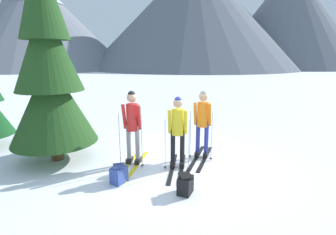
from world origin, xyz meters
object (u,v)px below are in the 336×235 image
skier_in_orange (203,120)px  backpack_on_snow_beside (119,174)px  pine_tree_mid (49,69)px  skier_in_red (133,123)px  backpack_on_snow_front (185,184)px  skier_in_yellow (178,130)px

skier_in_orange → backpack_on_snow_beside: (-2.16, -0.97, -0.80)m
backpack_on_snow_beside → pine_tree_mid: bearing=132.5°
skier_in_red → backpack_on_snow_beside: size_ratio=4.51×
pine_tree_mid → backpack_on_snow_beside: pine_tree_mid is taller
backpack_on_snow_front → backpack_on_snow_beside: 1.42m
backpack_on_snow_front → pine_tree_mid: bearing=139.2°
skier_in_yellow → skier_in_orange: skier_in_orange is taller
pine_tree_mid → backpack_on_snow_beside: bearing=-47.5°
skier_in_red → backpack_on_snow_beside: skier_in_red is taller
skier_in_yellow → backpack_on_snow_front: bearing=-97.5°
backpack_on_snow_front → backpack_on_snow_beside: bearing=149.4°
skier_in_orange → backpack_on_snow_front: bearing=-119.1°
pine_tree_mid → backpack_on_snow_front: bearing=-40.8°
pine_tree_mid → backpack_on_snow_front: (2.70, -2.33, -2.08)m
pine_tree_mid → backpack_on_snow_beside: size_ratio=12.47×
backpack_on_snow_front → skier_in_orange: bearing=60.9°
backpack_on_snow_front → backpack_on_snow_beside: size_ratio=1.01×
skier_in_red → skier_in_yellow: bearing=-23.9°
skier_in_red → pine_tree_mid: 2.36m
pine_tree_mid → skier_in_orange: bearing=-10.0°
skier_in_red → skier_in_yellow: skier_in_red is taller
skier_in_yellow → pine_tree_mid: 3.36m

